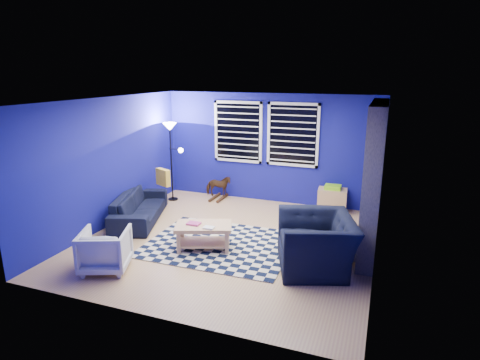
% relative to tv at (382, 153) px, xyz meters
% --- Properties ---
extents(floor, '(5.00, 5.00, 0.00)m').
position_rel_tv_xyz_m(floor, '(-2.45, -2.00, -1.40)').
color(floor, tan).
rests_on(floor, ground).
extents(ceiling, '(5.00, 5.00, 0.00)m').
position_rel_tv_xyz_m(ceiling, '(-2.45, -2.00, 1.10)').
color(ceiling, white).
rests_on(ceiling, wall_back).
extents(wall_back, '(5.00, 0.00, 5.00)m').
position_rel_tv_xyz_m(wall_back, '(-2.45, 0.50, -0.15)').
color(wall_back, navy).
rests_on(wall_back, floor).
extents(wall_left, '(0.00, 5.00, 5.00)m').
position_rel_tv_xyz_m(wall_left, '(-4.95, -2.00, -0.15)').
color(wall_left, navy).
rests_on(wall_left, floor).
extents(wall_right, '(0.00, 5.00, 5.00)m').
position_rel_tv_xyz_m(wall_right, '(0.05, -2.00, -0.15)').
color(wall_right, navy).
rests_on(wall_right, floor).
extents(fireplace, '(0.65, 2.00, 2.50)m').
position_rel_tv_xyz_m(fireplace, '(-0.09, -1.50, -0.20)').
color(fireplace, gray).
rests_on(fireplace, floor).
extents(window_left, '(1.17, 0.06, 1.42)m').
position_rel_tv_xyz_m(window_left, '(-3.20, 0.46, 0.20)').
color(window_left, black).
rests_on(window_left, wall_back).
extents(window_right, '(1.17, 0.06, 1.42)m').
position_rel_tv_xyz_m(window_right, '(-1.90, 0.46, 0.20)').
color(window_right, black).
rests_on(window_right, wall_back).
extents(tv, '(0.07, 1.00, 0.58)m').
position_rel_tv_xyz_m(tv, '(0.00, 0.00, 0.00)').
color(tv, black).
rests_on(tv, wall_right).
extents(rug, '(2.52, 2.02, 0.02)m').
position_rel_tv_xyz_m(rug, '(-2.54, -2.22, -1.39)').
color(rug, black).
rests_on(rug, floor).
extents(sofa, '(2.09, 1.36, 0.57)m').
position_rel_tv_xyz_m(sofa, '(-4.55, -1.67, -1.12)').
color(sofa, black).
rests_on(sofa, floor).
extents(armchair_big, '(1.55, 1.45, 0.82)m').
position_rel_tv_xyz_m(armchair_big, '(-0.81, -2.47, -0.99)').
color(armchair_big, black).
rests_on(armchair_big, floor).
extents(armchair_bent, '(0.91, 0.92, 0.65)m').
position_rel_tv_xyz_m(armchair_bent, '(-3.82, -3.66, -1.08)').
color(armchair_bent, gray).
rests_on(armchair_bent, floor).
extents(rocking_horse, '(0.44, 0.66, 0.51)m').
position_rel_tv_xyz_m(rocking_horse, '(-3.59, 0.19, -1.08)').
color(rocking_horse, '#462C16').
rests_on(rocking_horse, floor).
extents(coffee_table, '(1.08, 0.84, 0.47)m').
position_rel_tv_xyz_m(coffee_table, '(-2.72, -2.48, -1.07)').
color(coffee_table, tan).
rests_on(coffee_table, rug).
extents(cabinet, '(0.64, 0.45, 0.60)m').
position_rel_tv_xyz_m(cabinet, '(-0.93, 0.24, -1.14)').
color(cabinet, tan).
rests_on(cabinet, floor).
extents(floor_lamp, '(0.50, 0.31, 1.83)m').
position_rel_tv_xyz_m(floor_lamp, '(-4.58, -0.24, 0.10)').
color(floor_lamp, black).
rests_on(floor_lamp, floor).
extents(throw_pillow, '(0.40, 0.26, 0.36)m').
position_rel_tv_xyz_m(throw_pillow, '(-4.40, -0.96, -0.65)').
color(throw_pillow, gold).
rests_on(throw_pillow, sofa).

